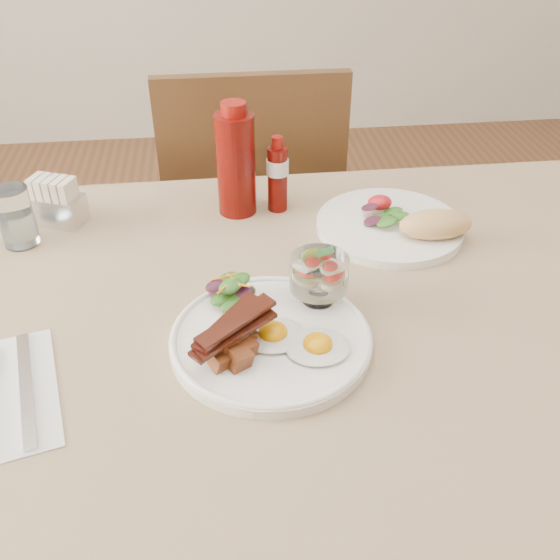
{
  "coord_description": "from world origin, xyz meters",
  "views": [
    {
      "loc": [
        -0.09,
        -0.74,
        1.33
      ],
      "look_at": [
        -0.01,
        -0.03,
        0.82
      ],
      "focal_mm": 40.0,
      "sensor_mm": 36.0,
      "label": 1
    }
  ],
  "objects_px": {
    "main_plate": "(271,340)",
    "ketchup_bottle": "(236,163)",
    "table": "(283,349)",
    "hot_sauce_bottle": "(277,175)",
    "second_plate": "(400,224)",
    "chair_far": "(252,218)",
    "sugar_caddy": "(56,204)",
    "fruit_cup": "(319,273)",
    "water_glass": "(17,220)"
  },
  "relations": [
    {
      "from": "ketchup_bottle",
      "to": "table",
      "type": "bearing_deg",
      "value": -80.51
    },
    {
      "from": "table",
      "to": "fruit_cup",
      "type": "xyz_separation_m",
      "value": [
        0.05,
        -0.01,
        0.15
      ]
    },
    {
      "from": "table",
      "to": "chair_far",
      "type": "bearing_deg",
      "value": 90.0
    },
    {
      "from": "chair_far",
      "to": "main_plate",
      "type": "distance_m",
      "value": 0.79
    },
    {
      "from": "chair_far",
      "to": "water_glass",
      "type": "relative_size",
      "value": 8.97
    },
    {
      "from": "chair_far",
      "to": "water_glass",
      "type": "distance_m",
      "value": 0.67
    },
    {
      "from": "second_plate",
      "to": "hot_sauce_bottle",
      "type": "bearing_deg",
      "value": 151.29
    },
    {
      "from": "hot_sauce_bottle",
      "to": "chair_far",
      "type": "bearing_deg",
      "value": 93.92
    },
    {
      "from": "second_plate",
      "to": "sugar_caddy",
      "type": "height_order",
      "value": "sugar_caddy"
    },
    {
      "from": "second_plate",
      "to": "main_plate",
      "type": "bearing_deg",
      "value": -133.75
    },
    {
      "from": "fruit_cup",
      "to": "water_glass",
      "type": "bearing_deg",
      "value": 153.18
    },
    {
      "from": "second_plate",
      "to": "ketchup_bottle",
      "type": "xyz_separation_m",
      "value": [
        -0.28,
        0.11,
        0.08
      ]
    },
    {
      "from": "second_plate",
      "to": "sugar_caddy",
      "type": "bearing_deg",
      "value": 169.85
    },
    {
      "from": "main_plate",
      "to": "water_glass",
      "type": "distance_m",
      "value": 0.51
    },
    {
      "from": "table",
      "to": "ketchup_bottle",
      "type": "xyz_separation_m",
      "value": [
        -0.05,
        0.3,
        0.19
      ]
    },
    {
      "from": "main_plate",
      "to": "ketchup_bottle",
      "type": "bearing_deg",
      "value": 93.23
    },
    {
      "from": "fruit_cup",
      "to": "ketchup_bottle",
      "type": "height_order",
      "value": "ketchup_bottle"
    },
    {
      "from": "main_plate",
      "to": "fruit_cup",
      "type": "distance_m",
      "value": 0.12
    },
    {
      "from": "chair_far",
      "to": "fruit_cup",
      "type": "bearing_deg",
      "value": -85.79
    },
    {
      "from": "ketchup_bottle",
      "to": "hot_sauce_bottle",
      "type": "height_order",
      "value": "ketchup_bottle"
    },
    {
      "from": "sugar_caddy",
      "to": "water_glass",
      "type": "xyz_separation_m",
      "value": [
        -0.05,
        -0.07,
        0.01
      ]
    },
    {
      "from": "chair_far",
      "to": "ketchup_bottle",
      "type": "height_order",
      "value": "ketchup_bottle"
    },
    {
      "from": "water_glass",
      "to": "main_plate",
      "type": "bearing_deg",
      "value": -38.1
    },
    {
      "from": "table",
      "to": "hot_sauce_bottle",
      "type": "xyz_separation_m",
      "value": [
        0.03,
        0.3,
        0.16
      ]
    },
    {
      "from": "ketchup_bottle",
      "to": "water_glass",
      "type": "xyz_separation_m",
      "value": [
        -0.38,
        -0.07,
        -0.05
      ]
    },
    {
      "from": "chair_far",
      "to": "hot_sauce_bottle",
      "type": "height_order",
      "value": "chair_far"
    },
    {
      "from": "second_plate",
      "to": "sugar_caddy",
      "type": "distance_m",
      "value": 0.62
    },
    {
      "from": "ketchup_bottle",
      "to": "water_glass",
      "type": "bearing_deg",
      "value": -169.51
    },
    {
      "from": "sugar_caddy",
      "to": "table",
      "type": "bearing_deg",
      "value": -15.82
    },
    {
      "from": "table",
      "to": "hot_sauce_bottle",
      "type": "bearing_deg",
      "value": 85.2
    },
    {
      "from": "table",
      "to": "sugar_caddy",
      "type": "distance_m",
      "value": 0.49
    },
    {
      "from": "table",
      "to": "hot_sauce_bottle",
      "type": "height_order",
      "value": "hot_sauce_bottle"
    },
    {
      "from": "second_plate",
      "to": "hot_sauce_bottle",
      "type": "relative_size",
      "value": 1.82
    },
    {
      "from": "fruit_cup",
      "to": "water_glass",
      "type": "xyz_separation_m",
      "value": [
        -0.48,
        0.24,
        -0.02
      ]
    },
    {
      "from": "chair_far",
      "to": "hot_sauce_bottle",
      "type": "bearing_deg",
      "value": -86.08
    },
    {
      "from": "main_plate",
      "to": "sugar_caddy",
      "type": "distance_m",
      "value": 0.52
    },
    {
      "from": "fruit_cup",
      "to": "ketchup_bottle",
      "type": "xyz_separation_m",
      "value": [
        -0.1,
        0.31,
        0.03
      ]
    },
    {
      "from": "main_plate",
      "to": "chair_far",
      "type": "bearing_deg",
      "value": 87.84
    },
    {
      "from": "table",
      "to": "chair_far",
      "type": "height_order",
      "value": "chair_far"
    },
    {
      "from": "fruit_cup",
      "to": "second_plate",
      "type": "xyz_separation_m",
      "value": [
        0.18,
        0.2,
        -0.05
      ]
    },
    {
      "from": "hot_sauce_bottle",
      "to": "sugar_caddy",
      "type": "xyz_separation_m",
      "value": [
        -0.4,
        -0.0,
        -0.03
      ]
    },
    {
      "from": "table",
      "to": "water_glass",
      "type": "xyz_separation_m",
      "value": [
        -0.43,
        0.23,
        0.13
      ]
    },
    {
      "from": "main_plate",
      "to": "second_plate",
      "type": "xyz_separation_m",
      "value": [
        0.26,
        0.27,
        0.01
      ]
    },
    {
      "from": "ketchup_bottle",
      "to": "sugar_caddy",
      "type": "bearing_deg",
      "value": -179.1
    },
    {
      "from": "chair_far",
      "to": "ketchup_bottle",
      "type": "relative_size",
      "value": 4.44
    },
    {
      "from": "second_plate",
      "to": "table",
      "type": "bearing_deg",
      "value": -141.26
    },
    {
      "from": "chair_far",
      "to": "ketchup_bottle",
      "type": "xyz_separation_m",
      "value": [
        -0.05,
        -0.36,
        0.33
      ]
    },
    {
      "from": "main_plate",
      "to": "sugar_caddy",
      "type": "bearing_deg",
      "value": 132.54
    },
    {
      "from": "second_plate",
      "to": "ketchup_bottle",
      "type": "relative_size",
      "value": 1.26
    },
    {
      "from": "chair_far",
      "to": "fruit_cup",
      "type": "relative_size",
      "value": 10.68
    }
  ]
}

